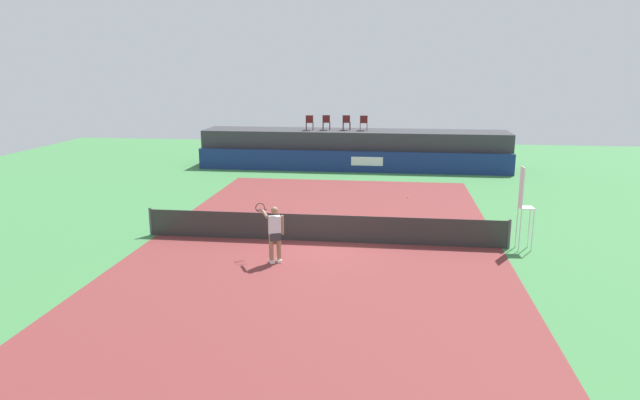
# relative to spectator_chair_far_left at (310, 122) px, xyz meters

# --- Properties ---
(ground_plane) EXTENTS (48.00, 48.00, 0.00)m
(ground_plane) POSITION_rel_spectator_chair_far_left_xyz_m (2.66, -12.02, -2.69)
(ground_plane) COLOR #3D7A42
(court_inner) EXTENTS (12.00, 22.00, 0.00)m
(court_inner) POSITION_rel_spectator_chair_far_left_xyz_m (2.66, -15.02, -2.69)
(court_inner) COLOR maroon
(court_inner) RESTS_ON ground
(sponsor_wall) EXTENTS (18.00, 0.22, 1.20)m
(sponsor_wall) POSITION_rel_spectator_chair_far_left_xyz_m (2.66, -1.52, -2.09)
(sponsor_wall) COLOR navy
(sponsor_wall) RESTS_ON ground
(spectator_platform) EXTENTS (18.00, 2.80, 2.20)m
(spectator_platform) POSITION_rel_spectator_chair_far_left_xyz_m (2.66, 0.28, -1.59)
(spectator_platform) COLOR #38383D
(spectator_platform) RESTS_ON ground
(spectator_chair_far_left) EXTENTS (0.48, 0.48, 0.89)m
(spectator_chair_far_left) POSITION_rel_spectator_chair_far_left_xyz_m (0.00, 0.00, 0.00)
(spectator_chair_far_left) COLOR #561919
(spectator_chair_far_left) RESTS_ON spectator_platform
(spectator_chair_left) EXTENTS (0.46, 0.46, 0.89)m
(spectator_chair_left) POSITION_rel_spectator_chair_far_left_xyz_m (0.97, 0.26, 0.00)
(spectator_chair_left) COLOR #561919
(spectator_chair_left) RESTS_ON spectator_platform
(spectator_chair_center) EXTENTS (0.45, 0.45, 0.89)m
(spectator_chair_center) POSITION_rel_spectator_chair_far_left_xyz_m (2.17, 0.34, 0.00)
(spectator_chair_center) COLOR #561919
(spectator_chair_center) RESTS_ON spectator_platform
(spectator_chair_right) EXTENTS (0.47, 0.47, 0.89)m
(spectator_chair_right) POSITION_rel_spectator_chair_far_left_xyz_m (3.20, 0.27, 0.00)
(spectator_chair_right) COLOR #561919
(spectator_chair_right) RESTS_ON spectator_platform
(umpire_chair) EXTENTS (0.47, 0.47, 2.76)m
(umpire_chair) POSITION_rel_spectator_chair_far_left_xyz_m (9.23, -15.03, -1.11)
(umpire_chair) COLOR white
(umpire_chair) RESTS_ON ground
(tennis_net) EXTENTS (12.40, 0.02, 0.95)m
(tennis_net) POSITION_rel_spectator_chair_far_left_xyz_m (2.66, -15.02, -2.22)
(tennis_net) COLOR #2D2D2D
(tennis_net) RESTS_ON ground
(net_post_near) EXTENTS (0.10, 0.10, 1.00)m
(net_post_near) POSITION_rel_spectator_chair_far_left_xyz_m (-3.54, -15.02, -2.19)
(net_post_near) COLOR #4C4C51
(net_post_near) RESTS_ON ground
(net_post_far) EXTENTS (0.10, 0.10, 1.00)m
(net_post_far) POSITION_rel_spectator_chair_far_left_xyz_m (8.86, -15.02, -2.19)
(net_post_far) COLOR #4C4C51
(net_post_far) RESTS_ON ground
(tennis_player) EXTENTS (1.04, 1.06, 1.77)m
(tennis_player) POSITION_rel_spectator_chair_far_left_xyz_m (1.45, -17.35, -1.73)
(tennis_player) COLOR white
(tennis_player) RESTS_ON court_inner
(tennis_ball) EXTENTS (0.07, 0.07, 0.07)m
(tennis_ball) POSITION_rel_spectator_chair_far_left_xyz_m (5.70, -7.71, -2.66)
(tennis_ball) COLOR #D8EA33
(tennis_ball) RESTS_ON court_inner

